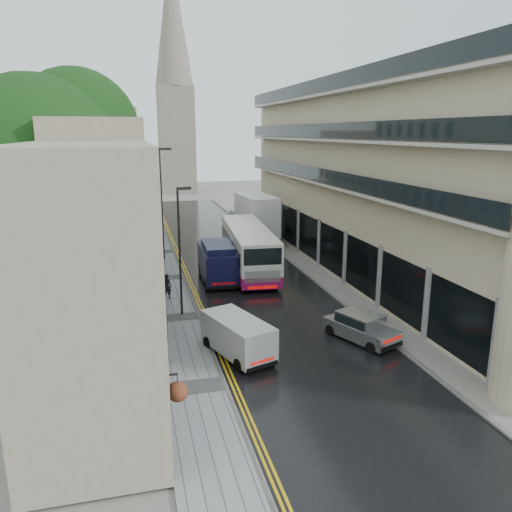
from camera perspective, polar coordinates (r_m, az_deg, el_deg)
name	(u,v)px	position (r m, az deg, el deg)	size (l,w,h in m)	color
road	(243,274)	(37.93, -1.52, -2.03)	(9.00, 85.00, 0.02)	black
left_sidewalk	(165,278)	(37.13, -10.37, -2.54)	(2.70, 85.00, 0.12)	gray
right_sidewalk	(310,268)	(39.40, 6.17, -1.42)	(1.80, 85.00, 0.12)	slate
old_shop_row	(109,195)	(38.36, -16.43, 6.72)	(4.50, 56.00, 12.00)	gray
modern_block	(381,180)	(38.82, 14.09, 8.44)	(8.00, 40.00, 14.00)	#BBAA8B
church_spire	(174,74)	(90.97, -9.34, 19.84)	(6.40, 6.40, 40.00)	gray
tree_near	(42,201)	(28.65, -23.31, 5.77)	(10.56, 10.56, 13.89)	black
tree_far	(73,188)	(41.51, -20.14, 7.27)	(9.24, 9.24, 12.46)	black
cream_bus	(238,260)	(35.06, -2.10, -0.51)	(2.81, 12.36, 3.37)	silver
white_lorry	(248,222)	(46.34, -0.95, 3.89)	(2.66, 8.87, 4.65)	silver
silver_hatchback	(372,339)	(25.08, 13.12, -9.21)	(1.72, 3.94, 1.48)	#B7B7BC
white_van	(239,352)	(22.60, -1.97, -10.90)	(1.81, 4.23, 1.91)	beige
navy_van	(206,269)	(33.89, -5.72, -1.49)	(2.28, 5.70, 2.90)	black
pedestrian	(167,286)	(32.27, -10.16, -3.43)	(0.60, 0.39, 1.63)	black
lamp_post_near	(180,253)	(28.65, -8.71, 0.36)	(0.83, 0.18, 7.37)	black
lamp_post_far	(162,205)	(41.56, -10.73, 5.72)	(1.02, 0.23, 9.10)	black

